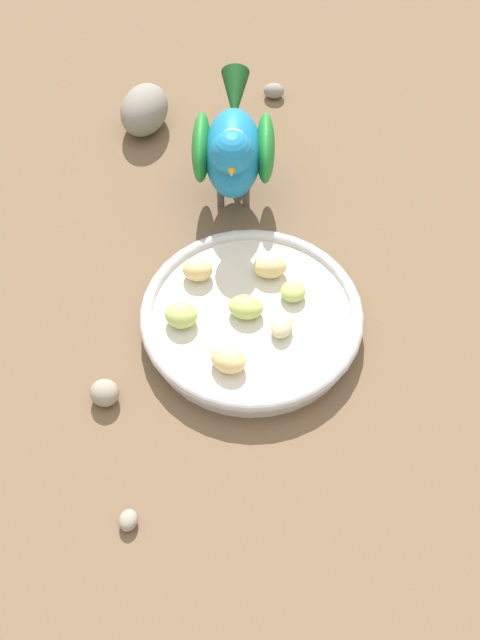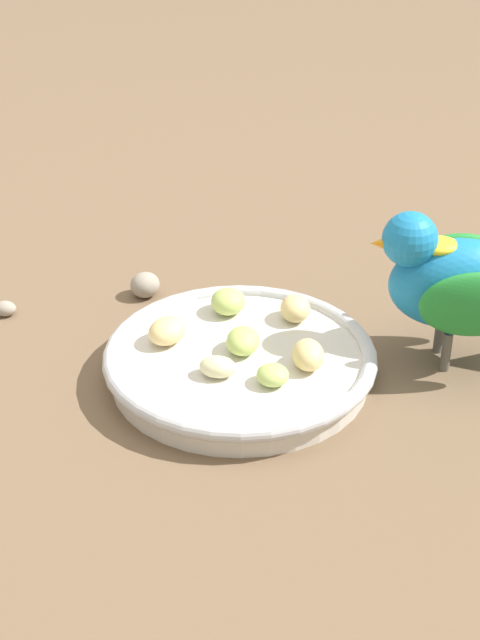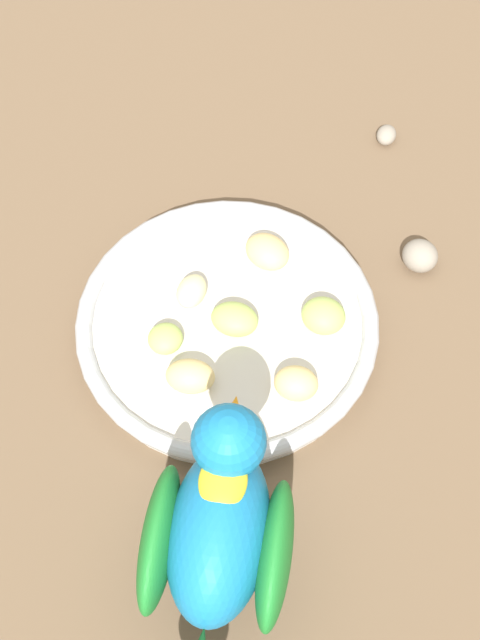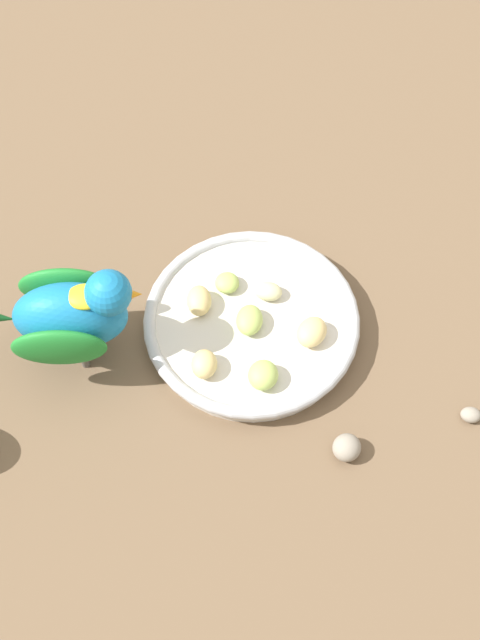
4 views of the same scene
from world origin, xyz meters
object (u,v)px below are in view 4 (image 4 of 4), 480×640
(apple_piece_0, at_px, (227,283))
(pebble_1, at_px, (471,415))
(apple_piece_5, at_px, (250,320))
(apple_piece_1, at_px, (199,301))
(apple_piece_6, at_px, (204,364))
(apple_piece_3, at_px, (312,332))
(apple_piece_4, at_px, (263,375))
(feeding_bowl, at_px, (255,324))
(parrot, at_px, (66,314))
(apple_piece_2, at_px, (268,291))
(pebble_2, at_px, (347,448))

(apple_piece_0, distance_m, pebble_1, 0.29)
(apple_piece_5, height_order, pebble_1, apple_piece_5)
(pebble_1, bearing_deg, apple_piece_5, -1.48)
(apple_piece_0, relative_size, apple_piece_5, 0.73)
(apple_piece_1, distance_m, apple_piece_6, 0.08)
(apple_piece_3, relative_size, apple_piece_4, 1.10)
(apple_piece_5, height_order, apple_piece_6, apple_piece_6)
(feeding_bowl, distance_m, apple_piece_0, 0.05)
(apple_piece_4, xyz_separation_m, parrot, (0.20, 0.03, 0.05))
(apple_piece_6, bearing_deg, apple_piece_4, -169.88)
(apple_piece_0, xyz_separation_m, apple_piece_3, (-0.11, 0.03, 0.00))
(feeding_bowl, distance_m, apple_piece_2, 0.04)
(pebble_1, bearing_deg, apple_piece_4, 13.27)
(apple_piece_6, relative_size, parrot, 0.17)
(apple_piece_5, height_order, pebble_2, apple_piece_5)
(apple_piece_0, xyz_separation_m, pebble_1, (-0.28, 0.04, -0.02))
(apple_piece_1, xyz_separation_m, apple_piece_4, (-0.09, 0.06, -0.00))
(feeding_bowl, height_order, apple_piece_0, apple_piece_0)
(apple_piece_0, distance_m, apple_piece_4, 0.12)
(apple_piece_1, height_order, pebble_1, apple_piece_1)
(apple_piece_5, bearing_deg, feeding_bowl, -116.66)
(apple_piece_4, height_order, apple_piece_5, apple_piece_4)
(apple_piece_2, height_order, parrot, parrot)
(apple_piece_2, bearing_deg, apple_piece_1, 32.36)
(apple_piece_5, bearing_deg, pebble_2, 147.06)
(apple_piece_0, bearing_deg, feeding_bowl, 146.79)
(apple_piece_0, distance_m, apple_piece_5, 0.05)
(apple_piece_0, bearing_deg, apple_piece_6, 99.28)
(apple_piece_2, bearing_deg, apple_piece_6, 75.21)
(apple_piece_6, bearing_deg, apple_piece_3, -139.28)
(feeding_bowl, bearing_deg, pebble_1, 176.94)
(apple_piece_2, bearing_deg, apple_piece_5, 84.45)
(apple_piece_2, xyz_separation_m, parrot, (0.17, 0.13, 0.05))
(pebble_2, bearing_deg, pebble_1, -141.88)
(apple_piece_2, distance_m, apple_piece_4, 0.10)
(apple_piece_4, xyz_separation_m, apple_piece_5, (0.04, -0.06, -0.00))
(apple_piece_0, distance_m, apple_piece_1, 0.04)
(feeding_bowl, bearing_deg, apple_piece_2, -91.26)
(apple_piece_1, height_order, apple_piece_3, apple_piece_1)
(apple_piece_6, xyz_separation_m, pebble_1, (-0.27, -0.06, -0.03))
(pebble_2, bearing_deg, apple_piece_5, -32.94)
(apple_piece_0, distance_m, apple_piece_2, 0.05)
(apple_piece_2, xyz_separation_m, pebble_2, (-0.13, 0.13, -0.02))
(apple_piece_3, height_order, apple_piece_4, same)
(apple_piece_6, relative_size, pebble_2, 1.10)
(pebble_1, xyz_separation_m, pebble_2, (0.11, 0.08, 0.01))
(feeding_bowl, height_order, pebble_2, feeding_bowl)
(apple_piece_4, distance_m, pebble_2, 0.11)
(apple_piece_4, xyz_separation_m, pebble_2, (-0.10, 0.03, -0.02))
(apple_piece_6, bearing_deg, apple_piece_2, -104.79)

